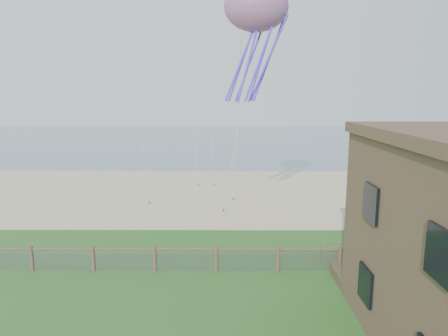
% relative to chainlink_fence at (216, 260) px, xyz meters
% --- Properties ---
extents(sand_beach, '(72.00, 20.00, 0.02)m').
position_rel_chainlink_fence_xyz_m(sand_beach, '(0.00, 16.00, -0.55)').
color(sand_beach, '#C6B48F').
rests_on(sand_beach, ground).
extents(ocean, '(160.00, 68.00, 0.02)m').
position_rel_chainlink_fence_xyz_m(ocean, '(0.00, 60.00, -0.55)').
color(ocean, slate).
rests_on(ocean, ground).
extents(chainlink_fence, '(36.20, 0.20, 1.25)m').
position_rel_chainlink_fence_xyz_m(chainlink_fence, '(0.00, 0.00, 0.00)').
color(chainlink_fence, '#50392D').
rests_on(chainlink_fence, ground).
extents(picnic_table, '(2.10, 1.77, 0.77)m').
position_rel_chainlink_fence_xyz_m(picnic_table, '(8.03, -1.00, -0.16)').
color(picnic_table, brown).
rests_on(picnic_table, ground).
extents(octopus_kite, '(4.34, 3.62, 7.68)m').
position_rel_chainlink_fence_xyz_m(octopus_kite, '(2.28, 7.07, 11.20)').
color(octopus_kite, '#FF2F28').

